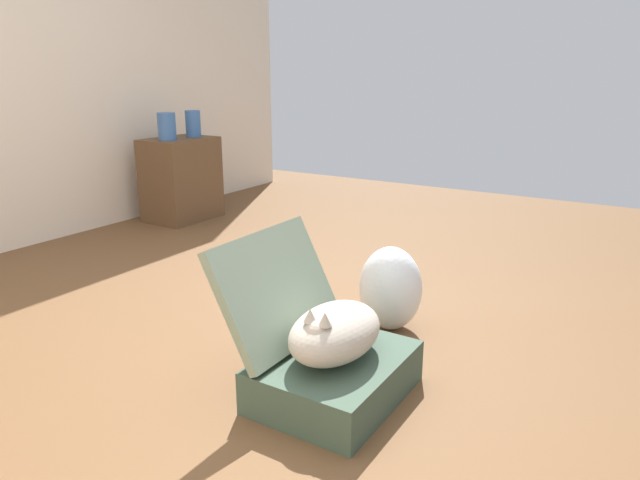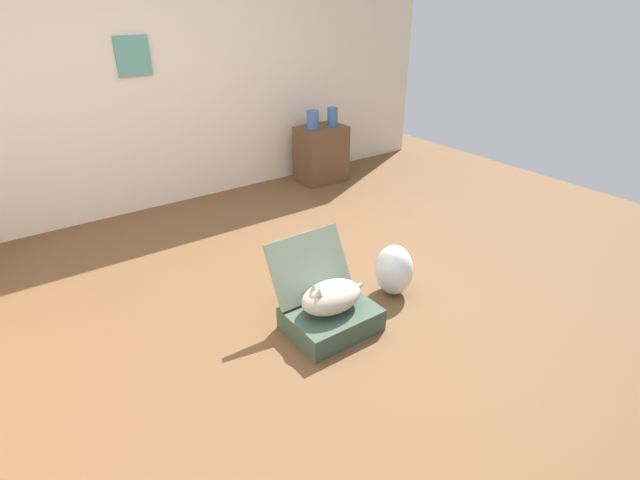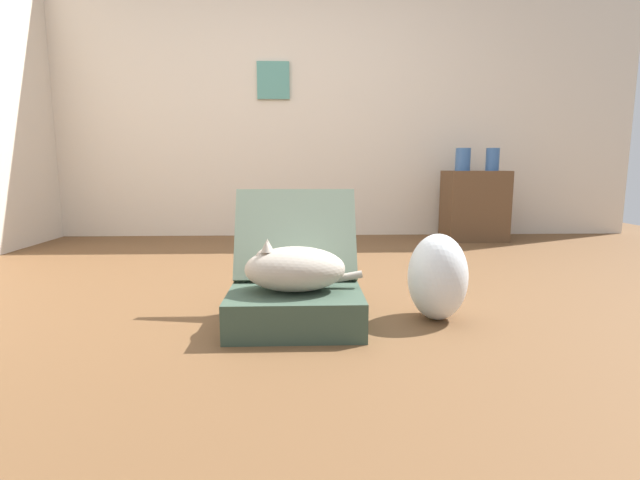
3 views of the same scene
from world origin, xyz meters
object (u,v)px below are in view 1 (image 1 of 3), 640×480
(suitcase_base, at_px, (335,376))
(side_table, at_px, (181,179))
(vase_tall, at_px, (167,126))
(plastic_bag_white, at_px, (390,288))
(vase_short, at_px, (193,124))
(cat, at_px, (334,332))

(suitcase_base, xyz_separation_m, side_table, (1.62, 2.36, 0.24))
(vase_tall, bearing_deg, plastic_bag_white, -110.82)
(side_table, xyz_separation_m, vase_short, (0.14, -0.03, 0.42))
(plastic_bag_white, height_order, side_table, side_table)
(cat, bearing_deg, side_table, 55.37)
(cat, distance_m, plastic_bag_white, 0.65)
(vase_tall, xyz_separation_m, vase_short, (0.27, -0.01, 0.00))
(suitcase_base, xyz_separation_m, plastic_bag_white, (0.63, 0.08, 0.11))
(cat, bearing_deg, plastic_bag_white, 7.32)
(suitcase_base, bearing_deg, cat, 175.84)
(vase_short, bearing_deg, vase_tall, 178.84)
(vase_tall, height_order, vase_short, same)
(suitcase_base, height_order, plastic_bag_white, plastic_bag_white)
(side_table, distance_m, vase_tall, 0.44)
(side_table, bearing_deg, plastic_bag_white, -113.53)
(vase_short, bearing_deg, suitcase_base, -127.08)
(suitcase_base, bearing_deg, vase_short, 52.92)
(side_table, relative_size, vase_tall, 3.15)
(plastic_bag_white, bearing_deg, vase_tall, 69.18)
(cat, bearing_deg, suitcase_base, -4.16)
(cat, bearing_deg, vase_tall, 57.37)
(suitcase_base, relative_size, side_table, 0.88)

